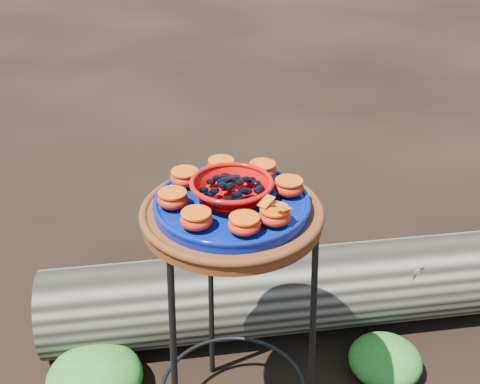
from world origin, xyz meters
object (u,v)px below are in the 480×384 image
object	(u,v)px
plant_stand	(233,335)
red_bowl	(232,191)
cobalt_plate	(232,205)
driftwood_log	(276,292)
terracotta_saucer	(232,216)

from	to	relation	value
plant_stand	red_bowl	xyz separation A→B (m)	(0.00, 0.00, 0.43)
plant_stand	red_bowl	bearing A→B (deg)	0.00
cobalt_plate	red_bowl	size ratio (longest dim) A/B	2.00
plant_stand	driftwood_log	xyz separation A→B (m)	(0.27, 0.36, -0.20)
red_bowl	driftwood_log	size ratio (longest dim) A/B	0.12
terracotta_saucer	driftwood_log	distance (m)	0.73
plant_stand	driftwood_log	size ratio (longest dim) A/B	0.45
driftwood_log	plant_stand	bearing A→B (deg)	-126.86
cobalt_plate	driftwood_log	xyz separation A→B (m)	(0.27, 0.36, -0.60)
cobalt_plate	terracotta_saucer	bearing A→B (deg)	0.00
plant_stand	cobalt_plate	distance (m)	0.40
driftwood_log	red_bowl	bearing A→B (deg)	-126.86
plant_stand	cobalt_plate	size ratio (longest dim) A/B	1.96
terracotta_saucer	driftwood_log	size ratio (longest dim) A/B	0.27
plant_stand	cobalt_plate	world-z (taller)	cobalt_plate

